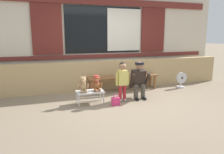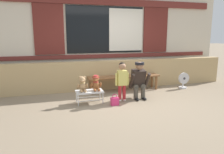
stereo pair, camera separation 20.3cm
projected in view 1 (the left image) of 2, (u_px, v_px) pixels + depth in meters
ground_plane at (126, 102)px, 5.15m from camera, size 60.00×60.00×0.00m
brick_low_wall at (108, 75)px, 6.39m from camera, size 7.67×0.25×0.85m
shop_facade at (103, 34)px, 6.64m from camera, size 7.82×0.26×3.21m
wooden_bench_long at (123, 78)px, 6.16m from camera, size 2.10×0.40×0.44m
small_display_bench at (90, 92)px, 5.01m from camera, size 0.64×0.36×0.30m
teddy_bear_plain at (83, 85)px, 4.93m from camera, size 0.28×0.26×0.36m
teddy_bear_with_hat at (96, 83)px, 5.03m from camera, size 0.28×0.27×0.36m
child_standing at (122, 77)px, 5.14m from camera, size 0.35×0.18×0.96m
adult_crouching at (139, 80)px, 5.40m from camera, size 0.50×0.49×0.95m
handbag_on_ground at (116, 101)px, 4.91m from camera, size 0.18×0.11×0.27m
floor_fan at (181, 80)px, 6.53m from camera, size 0.34×0.24×0.48m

